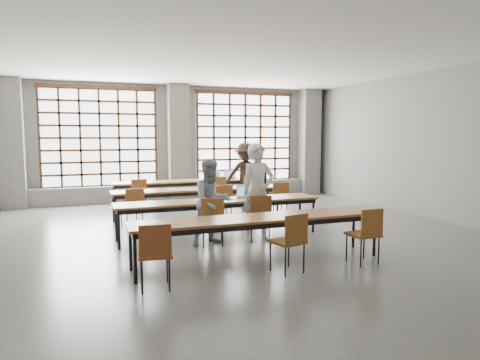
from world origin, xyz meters
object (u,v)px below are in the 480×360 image
at_px(chair_back_mid, 219,189).
at_px(laptop_back, 230,176).
at_px(phone, 230,200).
at_px(green_box, 216,197).
at_px(chair_back_left, 138,192).
at_px(mouse, 265,197).
at_px(chair_mid_centre, 223,199).
at_px(student_male, 258,192).
at_px(desk_row_b, 199,191).
at_px(chair_front_left, 213,216).
at_px(student_back, 246,175).
at_px(chair_near_left, 155,249).
at_px(chair_back_right, 248,187).
at_px(desk_row_d, 260,221).
at_px(chair_front_right, 260,213).
at_px(student_female, 212,202).
at_px(chair_mid_left, 133,204).
at_px(laptop_front, 245,195).
at_px(plastic_bag, 216,174).
at_px(red_pouch, 155,251).
at_px(chair_near_right, 366,230).
at_px(chair_near_mid, 291,237).
at_px(chair_mid_right, 279,196).
at_px(desk_row_c, 219,203).
at_px(desk_row_a, 185,183).

relative_size(chair_back_mid, laptop_back, 2.43).
bearing_deg(phone, green_box, 141.95).
bearing_deg(chair_back_left, mouse, -55.73).
height_order(chair_mid_centre, student_male, student_male).
xyz_separation_m(mouse, green_box, (-1.00, 0.10, 0.03)).
bearing_deg(desk_row_b, chair_front_left, -98.92).
bearing_deg(student_back, student_male, -85.06).
relative_size(chair_front_left, chair_near_left, 1.00).
relative_size(chair_back_right, green_box, 3.52).
bearing_deg(chair_near_left, desk_row_d, 20.21).
height_order(chair_front_right, student_female, student_female).
height_order(chair_mid_left, chair_front_right, same).
height_order(laptop_front, phone, laptop_front).
bearing_deg(plastic_bag, red_pouch, -113.65).
xyz_separation_m(chair_near_right, student_female, (-1.87, 2.00, 0.24)).
distance_m(chair_mid_left, student_male, 2.76).
xyz_separation_m(green_box, phone, (0.23, -0.18, -0.04)).
relative_size(chair_back_left, chair_near_left, 1.00).
relative_size(phone, red_pouch, 0.65).
distance_m(chair_front_left, laptop_back, 4.86).
bearing_deg(desk_row_d, student_back, 71.39).
distance_m(student_back, laptop_front, 3.37).
distance_m(chair_back_right, chair_front_left, 4.31).
xyz_separation_m(laptop_front, laptop_back, (0.97, 3.75, 0.00)).
relative_size(chair_back_right, chair_front_right, 1.00).
bearing_deg(chair_back_left, chair_mid_left, -99.60).
xyz_separation_m(desk_row_d, chair_near_mid, (0.22, -0.63, -0.13)).
height_order(chair_mid_right, red_pouch, chair_mid_right).
distance_m(desk_row_c, phone, 0.22).
relative_size(chair_front_right, plastic_bag, 3.08).
bearing_deg(student_female, student_back, 47.10).
bearing_deg(laptop_front, chair_mid_centre, 95.40).
height_order(chair_back_right, chair_mid_left, same).
xyz_separation_m(chair_front_left, student_back, (2.11, 3.88, 0.35)).
height_order(desk_row_a, chair_mid_centre, chair_mid_centre).
relative_size(laptop_front, plastic_bag, 1.59).
relative_size(chair_near_right, plastic_bag, 3.08).
height_order(chair_front_left, chair_near_mid, same).
height_order(desk_row_b, laptop_front, laptop_front).
bearing_deg(chair_back_right, chair_front_left, -119.57).
bearing_deg(student_male, chair_front_left, -178.99).
bearing_deg(plastic_bag, phone, -103.14).
bearing_deg(student_male, chair_mid_left, 133.71).
bearing_deg(chair_back_right, green_box, -121.40).
height_order(student_back, red_pouch, student_back).
xyz_separation_m(desk_row_a, student_male, (0.41, -4.25, 0.25)).
bearing_deg(desk_row_b, chair_mid_centre, -57.71).
bearing_deg(red_pouch, chair_mid_centre, 60.11).
relative_size(desk_row_a, chair_mid_right, 4.55).
bearing_deg(chair_mid_left, phone, -38.36).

